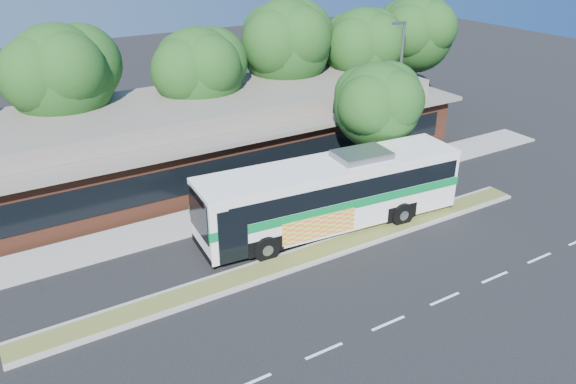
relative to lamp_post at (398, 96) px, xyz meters
name	(u,v)px	position (x,y,z in m)	size (l,w,h in m)	color
ground	(316,263)	(-9.56, -6.00, -4.90)	(120.00, 120.00, 0.00)	black
median_strip	(309,255)	(-9.56, -5.40, -4.83)	(26.00, 1.10, 0.15)	#505A26
sidewalk	(250,206)	(-9.56, 0.40, -4.84)	(44.00, 2.60, 0.12)	gray
plaza_building	(200,135)	(-9.56, 6.99, -2.77)	(33.20, 11.20, 4.45)	brown
lamp_post	(398,96)	(0.00, 0.00, 0.00)	(0.93, 0.18, 9.07)	slate
tree_bg_b	(67,73)	(-16.13, 10.14, 1.24)	(6.69, 6.00, 9.00)	black
tree_bg_c	(203,69)	(-8.16, 9.13, 0.69)	(6.24, 5.60, 8.26)	black
tree_bg_d	(290,42)	(-1.12, 10.15, 1.52)	(6.91, 6.20, 9.37)	black
tree_bg_e	(366,46)	(4.85, 9.14, 0.84)	(6.47, 5.80, 8.50)	black
tree_bg_f	(418,32)	(10.87, 10.14, 1.16)	(6.69, 6.00, 8.92)	black
transit_bus	(332,189)	(-7.07, -3.61, -2.78)	(13.76, 4.07, 3.81)	silver
sidewalk_tree	(381,102)	(-1.38, -0.17, -0.15)	(5.43, 4.87, 7.08)	black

